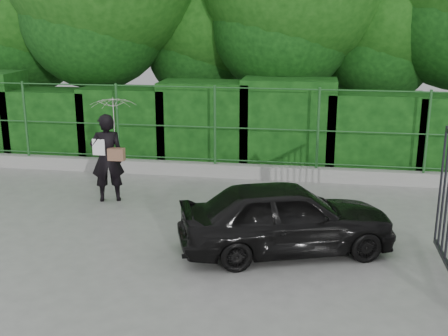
# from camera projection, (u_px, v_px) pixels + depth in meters

# --- Properties ---
(ground) EXTENTS (80.00, 80.00, 0.00)m
(ground) POSITION_uv_depth(u_px,v_px,m) (138.00, 254.00, 8.76)
(ground) COLOR gray
(kerb) EXTENTS (14.00, 0.25, 0.30)m
(kerb) POSITION_uv_depth(u_px,v_px,m) (198.00, 169.00, 13.00)
(kerb) COLOR #9E9E99
(kerb) RESTS_ON ground
(fence) EXTENTS (14.13, 0.06, 1.80)m
(fence) POSITION_uv_depth(u_px,v_px,m) (207.00, 125.00, 12.68)
(fence) COLOR #225424
(fence) RESTS_ON kerb
(hedge) EXTENTS (14.20, 1.20, 2.20)m
(hedge) POSITION_uv_depth(u_px,v_px,m) (203.00, 125.00, 13.74)
(hedge) COLOR black
(hedge) RESTS_ON ground
(woman) EXTENTS (0.97, 0.91, 2.08)m
(woman) POSITION_uv_depth(u_px,v_px,m) (111.00, 135.00, 10.96)
(woman) COLOR black
(woman) RESTS_ON ground
(car) EXTENTS (3.60, 2.36, 1.14)m
(car) POSITION_uv_depth(u_px,v_px,m) (286.00, 217.00, 8.74)
(car) COLOR black
(car) RESTS_ON ground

